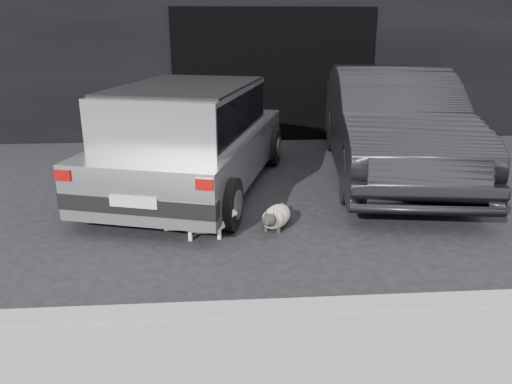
{
  "coord_description": "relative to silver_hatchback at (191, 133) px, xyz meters",
  "views": [
    {
      "loc": [
        -0.1,
        -6.11,
        2.31
      ],
      "look_at": [
        0.28,
        -1.04,
        0.58
      ],
      "focal_mm": 35.0,
      "sensor_mm": 36.0,
      "label": 1
    }
  ],
  "objects": [
    {
      "name": "cat_siamese",
      "position": [
        1.03,
        -1.57,
        -0.69
      ],
      "size": [
        0.5,
        0.85,
        0.31
      ],
      "rotation": [
        0.0,
        0.0,
        2.75
      ],
      "color": "beige",
      "rests_on": "ground"
    },
    {
      "name": "curb",
      "position": [
        1.5,
        -3.48,
        -0.77
      ],
      "size": [
        18.0,
        0.25,
        0.12
      ],
      "primitive_type": "cube",
      "color": "gray",
      "rests_on": "ground"
    },
    {
      "name": "garage_opening",
      "position": [
        1.5,
        3.11,
        0.47
      ],
      "size": [
        4.0,
        0.1,
        2.6
      ],
      "primitive_type": "cube",
      "color": "black",
      "rests_on": "ground"
    },
    {
      "name": "second_car",
      "position": [
        3.08,
        0.53,
        -0.0
      ],
      "size": [
        2.46,
        5.21,
        1.65
      ],
      "primitive_type": "imported",
      "rotation": [
        0.0,
        0.0,
        -0.15
      ],
      "color": "black",
      "rests_on": "ground"
    },
    {
      "name": "silver_hatchback",
      "position": [
        0.0,
        0.0,
        0.0
      ],
      "size": [
        2.92,
        4.46,
        1.52
      ],
      "rotation": [
        0.0,
        0.0,
        -0.28
      ],
      "color": "#A1A3A6",
      "rests_on": "ground"
    },
    {
      "name": "building_facade",
      "position": [
        1.5,
        5.12,
        1.67
      ],
      "size": [
        34.0,
        4.0,
        5.0
      ],
      "primitive_type": "cube",
      "color": "black",
      "rests_on": "ground"
    },
    {
      "name": "cat_white",
      "position": [
        0.24,
        -1.77,
        -0.64
      ],
      "size": [
        0.82,
        0.31,
        0.38
      ],
      "rotation": [
        0.0,
        0.0,
        -1.51
      ],
      "color": "white",
      "rests_on": "ground"
    },
    {
      "name": "ground",
      "position": [
        0.5,
        -0.88,
        -0.83
      ],
      "size": [
        80.0,
        80.0,
        0.0
      ],
      "primitive_type": "plane",
      "color": "black",
      "rests_on": "ground"
    }
  ]
}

